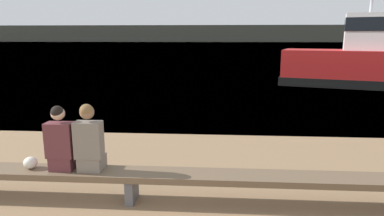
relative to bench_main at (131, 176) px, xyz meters
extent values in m
plane|color=#426B8E|center=(-0.32, 123.64, -0.39)|extent=(240.00, 240.00, 0.00)
cube|color=#4C4C42|center=(-0.32, 154.53, 3.25)|extent=(600.00, 12.00, 7.28)
cube|color=brown|center=(0.00, 0.00, 0.03)|extent=(8.59, 0.48, 0.10)
cube|color=#515156|center=(0.00, 0.00, -0.21)|extent=(0.12, 0.41, 0.38)
cube|color=#56282D|center=(-1.05, 0.06, 0.18)|extent=(0.35, 0.36, 0.21)
cube|color=#56282D|center=(-1.05, -0.02, 0.55)|extent=(0.40, 0.22, 0.53)
sphere|color=tan|center=(-1.05, -0.02, 0.95)|extent=(0.20, 0.20, 0.20)
sphere|color=black|center=(-1.05, -0.04, 0.98)|extent=(0.18, 0.18, 0.18)
cube|color=#70665B|center=(-0.61, 0.06, 0.18)|extent=(0.35, 0.36, 0.21)
cube|color=#70665B|center=(-0.61, -0.02, 0.56)|extent=(0.40, 0.22, 0.55)
sphere|color=#846047|center=(-0.61, -0.02, 0.98)|extent=(0.21, 0.21, 0.21)
sphere|color=brown|center=(-0.61, -0.04, 1.01)|extent=(0.19, 0.19, 0.19)
ellipsoid|color=beige|center=(-1.56, 0.01, 0.17)|extent=(0.20, 0.20, 0.18)
cube|color=#A81919|center=(8.52, 12.91, 0.49)|extent=(8.09, 5.00, 1.77)
cube|color=black|center=(8.52, 12.91, -0.18)|extent=(8.27, 5.15, 0.42)
cube|color=silver|center=(8.88, 12.79, 2.26)|extent=(3.05, 2.41, 1.76)
cube|color=black|center=(8.88, 12.79, 2.61)|extent=(3.11, 2.48, 0.63)
camera|label=1|loc=(1.24, -4.72, 2.05)|focal=32.00mm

